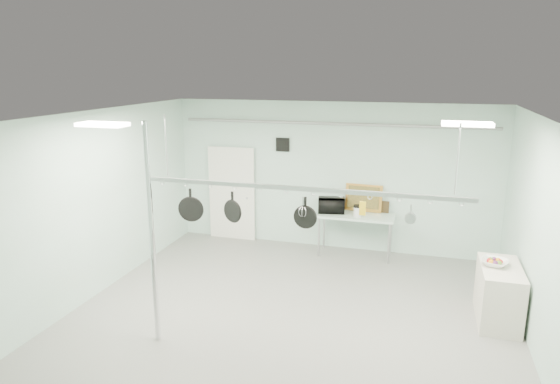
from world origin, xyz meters
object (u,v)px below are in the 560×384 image
(coffee_canister, at_px, (357,212))
(skillet_right, at_px, (305,213))
(prep_table, at_px, (356,218))
(fruit_bowl, at_px, (495,263))
(pot_rack, at_px, (300,187))
(skillet_mid, at_px, (233,207))
(side_cabinet, at_px, (499,294))
(microwave, at_px, (331,205))
(chrome_pole, at_px, (152,236))
(skillet_left, at_px, (191,205))

(coffee_canister, bearing_deg, skillet_right, -96.55)
(prep_table, height_order, fruit_bowl, fruit_bowl)
(pot_rack, bearing_deg, prep_table, 83.09)
(prep_table, bearing_deg, skillet_mid, -113.57)
(side_cabinet, height_order, microwave, microwave)
(microwave, bearing_deg, chrome_pole, 56.33)
(skillet_right, bearing_deg, pot_rack, -178.14)
(skillet_right, bearing_deg, side_cabinet, 22.88)
(fruit_bowl, distance_m, skillet_right, 3.11)
(coffee_canister, relative_size, skillet_left, 0.38)
(pot_rack, bearing_deg, chrome_pole, -154.65)
(fruit_bowl, bearing_deg, skillet_left, -166.12)
(coffee_canister, bearing_deg, chrome_pole, -120.09)
(pot_rack, relative_size, fruit_bowl, 12.00)
(chrome_pole, height_order, pot_rack, chrome_pole)
(fruit_bowl, height_order, skillet_right, skillet_right)
(microwave, xyz_separation_m, coffee_canister, (0.57, -0.17, -0.05))
(prep_table, relative_size, fruit_bowl, 4.00)
(skillet_mid, bearing_deg, microwave, 98.33)
(chrome_pole, xyz_separation_m, skillet_mid, (0.86, 0.90, 0.24))
(fruit_bowl, bearing_deg, skillet_mid, -163.77)
(pot_rack, height_order, skillet_left, pot_rack)
(chrome_pole, height_order, microwave, chrome_pole)
(coffee_canister, bearing_deg, pot_rack, -98.09)
(pot_rack, height_order, skillet_mid, pot_rack)
(side_cabinet, distance_m, skillet_mid, 4.37)
(skillet_right, bearing_deg, skillet_left, -178.14)
(skillet_mid, xyz_separation_m, skillet_right, (1.13, 0.00, 0.01))
(side_cabinet, xyz_separation_m, skillet_mid, (-3.99, -1.10, 1.39))
(microwave, relative_size, coffee_canister, 2.75)
(chrome_pole, height_order, coffee_canister, chrome_pole)
(coffee_canister, height_order, skillet_mid, skillet_mid)
(skillet_left, relative_size, skillet_mid, 1.08)
(pot_rack, relative_size, microwave, 8.67)
(side_cabinet, bearing_deg, pot_rack, -159.55)
(prep_table, bearing_deg, skillet_left, -122.87)
(pot_rack, relative_size, skillet_right, 10.20)
(coffee_canister, relative_size, fruit_bowl, 0.50)
(pot_rack, bearing_deg, skillet_mid, 180.00)
(side_cabinet, relative_size, skillet_left, 2.28)
(skillet_mid, bearing_deg, prep_table, 90.16)
(chrome_pole, bearing_deg, microwave, 67.19)
(chrome_pole, xyz_separation_m, microwave, (1.78, 4.22, -0.54))
(side_cabinet, xyz_separation_m, skillet_right, (-2.86, -1.10, 1.40))
(side_cabinet, xyz_separation_m, pot_rack, (-2.95, -1.10, 1.78))
(skillet_left, distance_m, skillet_mid, 0.69)
(coffee_canister, bearing_deg, skillet_mid, -115.27)
(prep_table, relative_size, microwave, 2.89)
(prep_table, bearing_deg, side_cabinet, -40.79)
(coffee_canister, xyz_separation_m, skillet_left, (-2.18, -3.15, 0.82))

